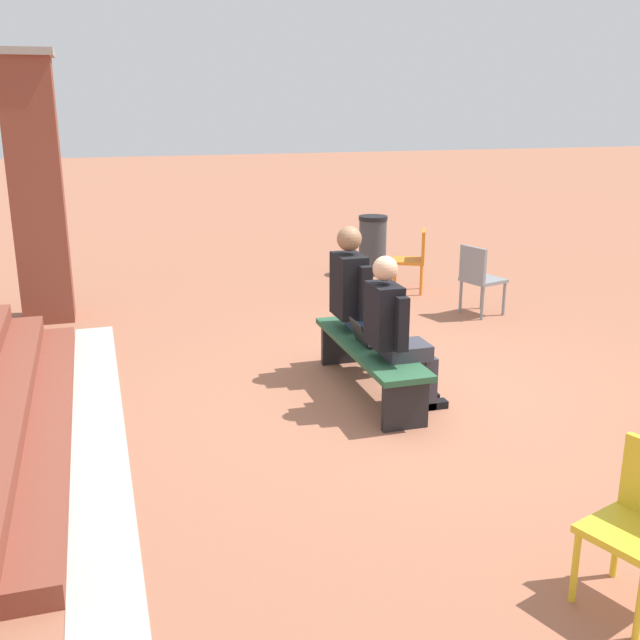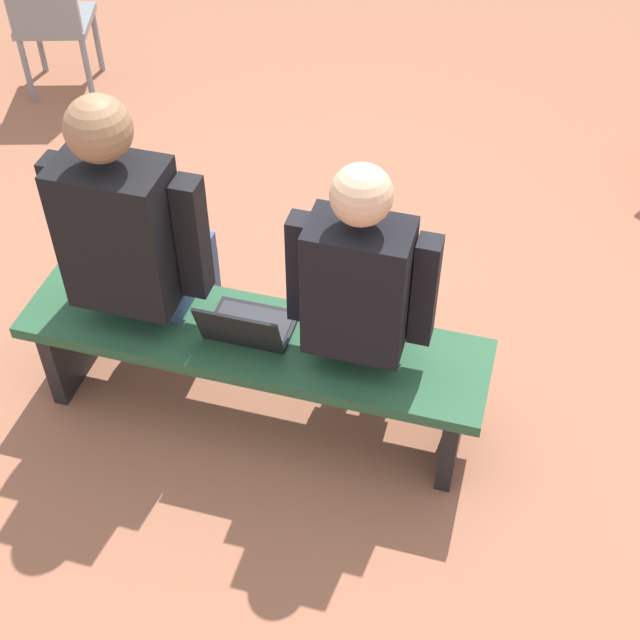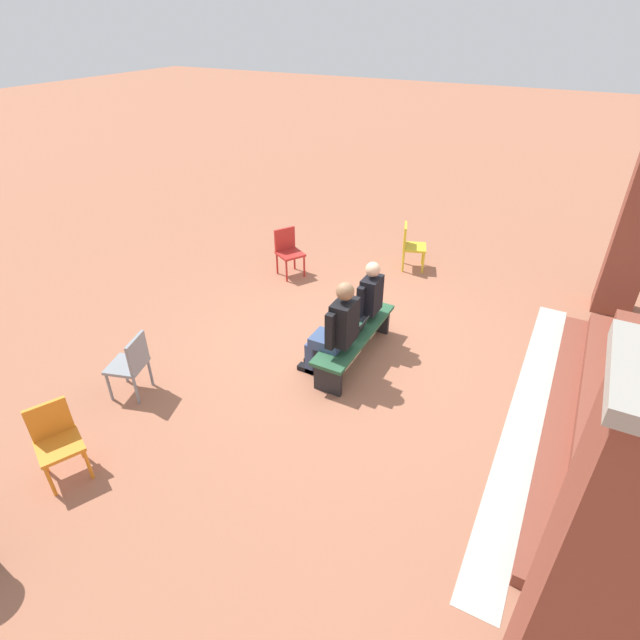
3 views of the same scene
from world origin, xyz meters
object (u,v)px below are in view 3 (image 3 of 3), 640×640
(person_student, at_px, (364,301))
(laptop, at_px, (356,329))
(person_adult, at_px, (336,328))
(plastic_chair_near_bench_left, at_px, (56,437))
(plastic_chair_far_left, at_px, (288,249))
(plastic_chair_foreground, at_px, (410,244))
(bench, at_px, (355,337))
(plastic_chair_by_pillar, at_px, (131,362))

(person_student, height_order, laptop, person_student)
(person_adult, bearing_deg, plastic_chair_near_bench_left, -32.66)
(person_adult, height_order, plastic_chair_far_left, person_adult)
(plastic_chair_far_left, height_order, plastic_chair_foreground, same)
(plastic_chair_near_bench_left, bearing_deg, person_student, 153.89)
(person_student, xyz_separation_m, plastic_chair_far_left, (-1.41, -2.09, -0.22))
(person_adult, distance_m, plastic_chair_near_bench_left, 3.29)
(bench, distance_m, laptop, 0.15)
(person_student, bearing_deg, plastic_chair_by_pillar, -40.94)
(bench, distance_m, plastic_chair_by_pillar, 2.87)
(bench, relative_size, plastic_chair_foreground, 2.14)
(laptop, xyz_separation_m, plastic_chair_by_pillar, (1.93, -2.12, -0.02))
(person_student, distance_m, plastic_chair_by_pillar, 3.12)
(plastic_chair_by_pillar, bearing_deg, person_adult, 126.22)
(plastic_chair_by_pillar, height_order, plastic_chair_near_bench_left, same)
(plastic_chair_far_left, relative_size, plastic_chair_foreground, 1.00)
(person_student, height_order, plastic_chair_near_bench_left, person_student)
(bench, bearing_deg, person_adult, -8.91)
(bench, xyz_separation_m, person_adult, (0.45, -0.07, 0.39))
(plastic_chair_near_bench_left, relative_size, plastic_chair_foreground, 1.00)
(bench, height_order, plastic_chair_by_pillar, plastic_chair_by_pillar)
(bench, bearing_deg, laptop, 44.88)
(bench, height_order, laptop, laptop)
(plastic_chair_by_pillar, bearing_deg, plastic_chair_foreground, 160.22)
(plastic_chair_by_pillar, distance_m, plastic_chair_near_bench_left, 1.30)
(bench, xyz_separation_m, plastic_chair_by_pillar, (1.95, -2.11, 0.13))
(plastic_chair_by_pillar, bearing_deg, plastic_chair_far_left, -179.32)
(person_student, relative_size, plastic_chair_by_pillar, 1.56)
(laptop, relative_size, plastic_chair_near_bench_left, 0.38)
(plastic_chair_foreground, bearing_deg, laptop, 5.76)
(plastic_chair_foreground, bearing_deg, person_adult, 3.70)
(bench, relative_size, person_adult, 1.28)
(person_student, xyz_separation_m, plastic_chair_by_pillar, (2.35, -2.04, -0.22))
(plastic_chair_far_left, bearing_deg, bench, 49.73)
(laptop, xyz_separation_m, plastic_chair_far_left, (-1.84, -2.16, -0.02))
(plastic_chair_by_pillar, xyz_separation_m, plastic_chair_foreground, (-5.03, 1.81, 0.00))
(laptop, relative_size, plastic_chair_foreground, 0.38)
(plastic_chair_by_pillar, bearing_deg, bench, 132.71)
(laptop, relative_size, plastic_chair_far_left, 0.38)
(bench, xyz_separation_m, plastic_chair_foreground, (-3.08, -0.30, 0.13))
(bench, relative_size, laptop, 5.63)
(plastic_chair_by_pillar, bearing_deg, laptop, 132.37)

